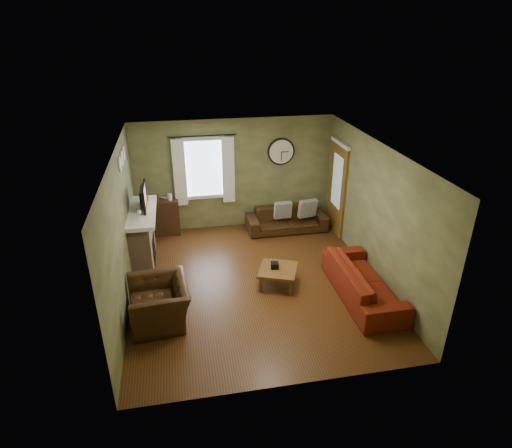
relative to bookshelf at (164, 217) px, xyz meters
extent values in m
cube|color=#4B2A10|center=(1.69, -2.43, -0.42)|extent=(4.60, 5.20, 0.00)
cube|color=white|center=(1.69, -2.43, 2.18)|extent=(4.60, 5.20, 0.00)
cube|color=olive|center=(-0.61, -2.43, 0.88)|extent=(0.00, 5.20, 2.60)
cube|color=olive|center=(3.99, -2.43, 0.88)|extent=(0.00, 5.20, 2.60)
cube|color=olive|center=(1.69, 0.17, 0.88)|extent=(4.60, 0.00, 2.60)
cube|color=olive|center=(1.69, -5.03, 0.88)|extent=(4.60, 0.00, 2.60)
cube|color=tan|center=(-0.41, -1.28, 0.13)|extent=(0.40, 1.40, 1.10)
cube|color=black|center=(-0.22, -1.28, -0.12)|extent=(0.04, 0.60, 0.55)
cube|color=white|center=(-0.38, -1.28, 0.72)|extent=(0.58, 1.60, 0.08)
imported|color=black|center=(-0.36, -1.13, 0.93)|extent=(0.08, 0.60, 0.35)
cube|color=#994C3F|center=(-0.28, -1.13, 0.99)|extent=(0.02, 0.62, 0.36)
cylinder|color=white|center=(-0.59, -1.63, 1.83)|extent=(0.28, 0.28, 0.03)
cylinder|color=white|center=(-0.59, -1.28, 1.83)|extent=(0.28, 0.28, 0.03)
cylinder|color=white|center=(-0.59, -0.93, 1.83)|extent=(0.28, 0.28, 0.03)
cylinder|color=black|center=(0.99, 0.05, 1.85)|extent=(0.03, 0.03, 1.50)
cube|color=white|center=(0.44, 0.05, 1.03)|extent=(0.28, 0.04, 1.55)
cube|color=white|center=(1.54, 0.05, 1.03)|extent=(0.28, 0.04, 1.55)
cube|color=brown|center=(3.96, -0.58, 0.63)|extent=(0.05, 0.90, 2.10)
imported|color=brown|center=(0.02, 0.10, 0.54)|extent=(0.28, 0.28, 0.02)
imported|color=#301D0D|center=(2.85, -0.32, -0.15)|extent=(1.87, 0.73, 0.55)
cube|color=gray|center=(2.74, -0.39, 0.13)|extent=(0.40, 0.12, 0.40)
cube|color=gray|center=(3.33, -0.40, 0.13)|extent=(0.45, 0.21, 0.43)
imported|color=#66190A|center=(3.53, -3.21, -0.11)|extent=(0.84, 2.14, 0.63)
imported|color=#301D0D|center=(-0.06, -3.25, -0.07)|extent=(1.05, 1.18, 0.70)
cube|color=black|center=(2.05, -2.56, -0.02)|extent=(0.17, 0.17, 0.11)
camera|label=1|loc=(0.44, -9.23, 4.15)|focal=30.00mm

